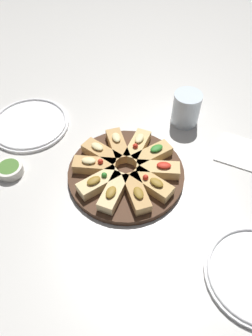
{
  "coord_description": "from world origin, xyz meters",
  "views": [
    {
      "loc": [
        -0.37,
        0.4,
        0.7
      ],
      "look_at": [
        0.0,
        0.0,
        0.03
      ],
      "focal_mm": 35.0,
      "sensor_mm": 36.0,
      "label": 1
    }
  ],
  "objects_px": {
    "water_glass": "(186,109)",
    "serving_board": "(126,173)",
    "dipping_bowl": "(10,169)",
    "napkin_stack": "(243,152)",
    "plate_right": "(30,124)"
  },
  "relations": [
    {
      "from": "water_glass",
      "to": "serving_board",
      "type": "bearing_deg",
      "value": 92.71
    },
    {
      "from": "dipping_bowl",
      "to": "serving_board",
      "type": "bearing_deg",
      "value": -139.16
    },
    {
      "from": "water_glass",
      "to": "napkin_stack",
      "type": "bearing_deg",
      "value": -178.25
    },
    {
      "from": "serving_board",
      "to": "napkin_stack",
      "type": "height_order",
      "value": "serving_board"
    },
    {
      "from": "serving_board",
      "to": "water_glass",
      "type": "height_order",
      "value": "water_glass"
    },
    {
      "from": "water_glass",
      "to": "dipping_bowl",
      "type": "bearing_deg",
      "value": 65.2
    },
    {
      "from": "napkin_stack",
      "to": "plate_right",
      "type": "bearing_deg",
      "value": 32.4
    },
    {
      "from": "serving_board",
      "to": "napkin_stack",
      "type": "relative_size",
      "value": 2.2
    },
    {
      "from": "serving_board",
      "to": "plate_right",
      "type": "bearing_deg",
      "value": 9.27
    },
    {
      "from": "serving_board",
      "to": "plate_right",
      "type": "xyz_separation_m",
      "value": [
        0.35,
        0.06,
        -0.0
      ]
    },
    {
      "from": "serving_board",
      "to": "dipping_bowl",
      "type": "height_order",
      "value": "dipping_bowl"
    },
    {
      "from": "serving_board",
      "to": "napkin_stack",
      "type": "xyz_separation_m",
      "value": [
        -0.19,
        -0.29,
        -0.0
      ]
    },
    {
      "from": "plate_right",
      "to": "water_glass",
      "type": "xyz_separation_m",
      "value": [
        -0.34,
        -0.34,
        0.04
      ]
    },
    {
      "from": "serving_board",
      "to": "dipping_bowl",
      "type": "xyz_separation_m",
      "value": [
        0.24,
        0.21,
        0.0
      ]
    },
    {
      "from": "napkin_stack",
      "to": "serving_board",
      "type": "bearing_deg",
      "value": 56.31
    }
  ]
}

